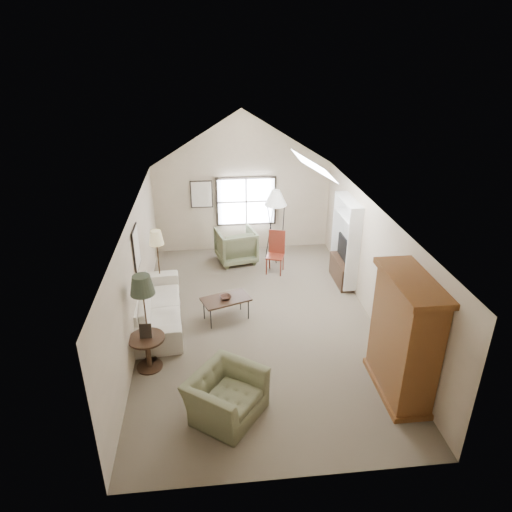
{
  "coord_description": "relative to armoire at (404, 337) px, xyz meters",
  "views": [
    {
      "loc": [
        -0.95,
        -8.39,
        5.55
      ],
      "look_at": [
        0.0,
        0.4,
        1.4
      ],
      "focal_mm": 32.0,
      "sensor_mm": 36.0,
      "label": 1
    }
  ],
  "objects": [
    {
      "name": "side_table",
      "position": [
        -4.38,
        1.07,
        -0.76
      ],
      "size": [
        0.72,
        0.72,
        0.67
      ],
      "primitive_type": "cylinder",
      "rotation": [
        0.0,
        0.0,
        0.08
      ],
      "color": "#311B14",
      "rests_on": "ground"
    },
    {
      "name": "armoire",
      "position": [
        0.0,
        0.0,
        0.0
      ],
      "size": [
        0.6,
        1.5,
        2.2
      ],
      "primitive_type": "cube",
      "color": "brown",
      "rests_on": "ground"
    },
    {
      "name": "tripod_lamp",
      "position": [
        -1.37,
        5.49,
        -0.07
      ],
      "size": [
        0.78,
        0.78,
        2.06
      ],
      "primitive_type": null,
      "rotation": [
        0.0,
        0.0,
        -0.39
      ],
      "color": "silver",
      "rests_on": "ground"
    },
    {
      "name": "bowl",
      "position": [
        -2.86,
        2.58,
        -0.55
      ],
      "size": [
        0.31,
        0.31,
        0.06
      ],
      "primitive_type": "imported",
      "rotation": [
        0.0,
        0.0,
        0.35
      ],
      "color": "#381F17",
      "rests_on": "coffee_table"
    },
    {
      "name": "window",
      "position": [
        -2.08,
        6.36,
        0.35
      ],
      "size": [
        1.72,
        0.08,
        1.42
      ],
      "primitive_type": "cube",
      "color": "black",
      "rests_on": "room_shell"
    },
    {
      "name": "tan_lamp",
      "position": [
        -4.38,
        3.87,
        -0.26
      ],
      "size": [
        0.36,
        0.36,
        1.68
      ],
      "primitive_type": null,
      "rotation": [
        0.0,
        0.0,
        0.08
      ],
      "color": "tan",
      "rests_on": "ground"
    },
    {
      "name": "wall_art",
      "position": [
        -4.06,
        4.34,
        0.63
      ],
      "size": [
        1.97,
        3.71,
        0.88
      ],
      "color": "black",
      "rests_on": "room_shell"
    },
    {
      "name": "coffee_table",
      "position": [
        -2.86,
        2.58,
        -0.84
      ],
      "size": [
        1.15,
        0.88,
        0.52
      ],
      "primitive_type": "cube",
      "rotation": [
        0.0,
        0.0,
        0.35
      ],
      "color": "#341C15",
      "rests_on": "ground"
    },
    {
      "name": "media_console",
      "position": [
        0.14,
        4.0,
        -0.8
      ],
      "size": [
        0.34,
        1.18,
        0.6
      ],
      "primitive_type": "cube",
      "color": "#382316",
      "rests_on": "ground"
    },
    {
      "name": "sofa",
      "position": [
        -4.38,
        2.67,
        -0.71
      ],
      "size": [
        1.26,
        2.76,
        0.78
      ],
      "primitive_type": "imported",
      "rotation": [
        0.0,
        0.0,
        1.65
      ],
      "color": "beige",
      "rests_on": "ground"
    },
    {
      "name": "armchair_near",
      "position": [
        -3.0,
        -0.26,
        -0.72
      ],
      "size": [
        1.51,
        1.54,
        0.75
      ],
      "primitive_type": "imported",
      "rotation": [
        0.0,
        0.0,
        0.93
      ],
      "color": "#6E704E",
      "rests_on": "ground"
    },
    {
      "name": "tv_panel",
      "position": [
        0.14,
        4.0,
        -0.18
      ],
      "size": [
        0.05,
        0.9,
        0.55
      ],
      "primitive_type": "cube",
      "color": "black",
      "rests_on": "media_console"
    },
    {
      "name": "armchair_far",
      "position": [
        -2.44,
        5.51,
        -0.63
      ],
      "size": [
        1.2,
        1.22,
        0.94
      ],
      "primitive_type": "imported",
      "rotation": [
        0.0,
        0.0,
        3.36
      ],
      "color": "#656F4E",
      "rests_on": "ground"
    },
    {
      "name": "dark_lamp",
      "position": [
        -4.38,
        1.27,
        -0.16
      ],
      "size": [
        0.48,
        0.48,
        1.87
      ],
      "primitive_type": null,
      "rotation": [
        0.0,
        0.0,
        0.08
      ],
      "color": "#252B1F",
      "rests_on": "ground"
    },
    {
      "name": "side_chair",
      "position": [
        -1.47,
        4.71,
        -0.54
      ],
      "size": [
        0.56,
        0.56,
        1.13
      ],
      "primitive_type": "cube",
      "rotation": [
        0.0,
        0.0,
        -0.35
      ],
      "color": "maroon",
      "rests_on": "ground"
    },
    {
      "name": "skylight",
      "position": [
        -0.88,
        3.3,
        2.12
      ],
      "size": [
        0.8,
        1.2,
        0.52
      ],
      "primitive_type": null,
      "color": "white",
      "rests_on": "room_shell"
    },
    {
      "name": "room_shell",
      "position": [
        -2.18,
        2.4,
        2.11
      ],
      "size": [
        5.01,
        8.01,
        4.0
      ],
      "color": "brown",
      "rests_on": "ground"
    },
    {
      "name": "tv_alcove",
      "position": [
        0.16,
        4.0,
        0.05
      ],
      "size": [
        0.32,
        1.3,
        2.1
      ],
      "primitive_type": "cube",
      "color": "white",
      "rests_on": "ground"
    }
  ]
}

